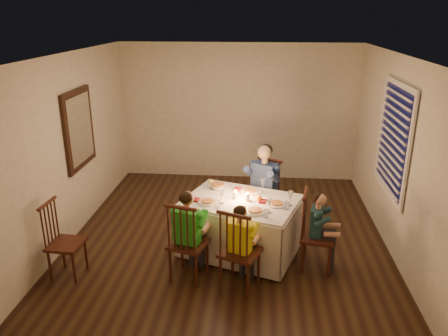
# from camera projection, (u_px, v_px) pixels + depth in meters

# --- Properties ---
(ground) EXTENTS (5.00, 5.00, 0.00)m
(ground) POSITION_uv_depth(u_px,v_px,m) (228.00, 236.00, 6.43)
(ground) COLOR black
(ground) RESTS_ON ground
(wall_left) EXTENTS (0.02, 5.00, 2.60)m
(wall_left) POSITION_uv_depth(u_px,v_px,m) (70.00, 148.00, 6.17)
(wall_left) COLOR beige
(wall_left) RESTS_ON ground
(wall_right) EXTENTS (0.02, 5.00, 2.60)m
(wall_right) POSITION_uv_depth(u_px,v_px,m) (396.00, 156.00, 5.81)
(wall_right) COLOR beige
(wall_right) RESTS_ON ground
(wall_back) EXTENTS (4.50, 0.02, 2.60)m
(wall_back) POSITION_uv_depth(u_px,v_px,m) (238.00, 113.00, 8.33)
(wall_back) COLOR beige
(wall_back) RESTS_ON ground
(ceiling) EXTENTS (5.00, 5.00, 0.00)m
(ceiling) POSITION_uv_depth(u_px,v_px,m) (229.00, 55.00, 5.55)
(ceiling) COLOR white
(ceiling) RESTS_ON wall_back
(dining_table) EXTENTS (1.75, 1.49, 0.74)m
(dining_table) POSITION_uv_depth(u_px,v_px,m) (241.00, 215.00, 5.85)
(dining_table) COLOR silver
(dining_table) RESTS_ON ground
(chair_adult) EXTENTS (0.57, 0.57, 1.05)m
(chair_adult) POSITION_uv_depth(u_px,v_px,m) (262.00, 226.00, 6.74)
(chair_adult) COLOR #32140D
(chair_adult) RESTS_ON ground
(chair_near_left) EXTENTS (0.53, 0.51, 1.05)m
(chair_near_left) POSITION_uv_depth(u_px,v_px,m) (189.00, 277.00, 5.45)
(chair_near_left) COLOR #32140D
(chair_near_left) RESTS_ON ground
(chair_near_right) EXTENTS (0.55, 0.54, 1.05)m
(chair_near_right) POSITION_uv_depth(u_px,v_px,m) (240.00, 286.00, 5.26)
(chair_near_right) COLOR #32140D
(chair_near_right) RESTS_ON ground
(chair_end) EXTENTS (0.48, 0.50, 1.05)m
(chair_end) POSITION_uv_depth(u_px,v_px,m) (315.00, 268.00, 5.62)
(chair_end) COLOR #32140D
(chair_end) RESTS_ON ground
(chair_extra) EXTENTS (0.41, 0.43, 0.99)m
(chair_extra) POSITION_uv_depth(u_px,v_px,m) (70.00, 275.00, 5.48)
(chair_extra) COLOR #32140D
(chair_extra) RESTS_ON ground
(adult) EXTENTS (0.64, 0.62, 1.30)m
(adult) POSITION_uv_depth(u_px,v_px,m) (262.00, 226.00, 6.74)
(adult) COLOR #334B80
(adult) RESTS_ON ground
(child_green) EXTENTS (0.49, 0.47, 1.16)m
(child_green) POSITION_uv_depth(u_px,v_px,m) (189.00, 277.00, 5.45)
(child_green) COLOR green
(child_green) RESTS_ON ground
(child_yellow) EXTENTS (0.45, 0.43, 1.07)m
(child_yellow) POSITION_uv_depth(u_px,v_px,m) (240.00, 286.00, 5.26)
(child_yellow) COLOR yellow
(child_yellow) RESTS_ON ground
(child_teal) EXTENTS (0.37, 0.39, 1.05)m
(child_teal) POSITION_uv_depth(u_px,v_px,m) (315.00, 268.00, 5.62)
(child_teal) COLOR #1A3941
(child_teal) RESTS_ON ground
(setting_adult) EXTENTS (0.33, 0.33, 0.02)m
(setting_adult) POSITION_uv_depth(u_px,v_px,m) (250.00, 191.00, 6.02)
(setting_adult) COLOR white
(setting_adult) RESTS_ON dining_table
(setting_green) EXTENTS (0.33, 0.33, 0.02)m
(setting_green) POSITION_uv_depth(u_px,v_px,m) (208.00, 202.00, 5.67)
(setting_green) COLOR white
(setting_green) RESTS_ON dining_table
(setting_yellow) EXTENTS (0.33, 0.33, 0.02)m
(setting_yellow) POSITION_uv_depth(u_px,v_px,m) (255.00, 211.00, 5.42)
(setting_yellow) COLOR white
(setting_yellow) RESTS_ON dining_table
(setting_teal) EXTENTS (0.33, 0.33, 0.02)m
(setting_teal) POSITION_uv_depth(u_px,v_px,m) (276.00, 204.00, 5.62)
(setting_teal) COLOR white
(setting_teal) RESTS_ON dining_table
(candle_left) EXTENTS (0.06, 0.06, 0.10)m
(candle_left) POSITION_uv_depth(u_px,v_px,m) (235.00, 195.00, 5.79)
(candle_left) COLOR silver
(candle_left) RESTS_ON dining_table
(candle_right) EXTENTS (0.06, 0.06, 0.10)m
(candle_right) POSITION_uv_depth(u_px,v_px,m) (248.00, 197.00, 5.72)
(candle_right) COLOR silver
(candle_right) RESTS_ON dining_table
(squash) EXTENTS (0.09, 0.09, 0.09)m
(squash) POSITION_uv_depth(u_px,v_px,m) (211.00, 182.00, 6.25)
(squash) COLOR yellow
(squash) RESTS_ON dining_table
(orange_fruit) EXTENTS (0.08, 0.08, 0.08)m
(orange_fruit) POSITION_uv_depth(u_px,v_px,m) (259.00, 198.00, 5.72)
(orange_fruit) COLOR orange
(orange_fruit) RESTS_ON dining_table
(serving_bowl) EXTENTS (0.34, 0.34, 0.06)m
(serving_bowl) POSITION_uv_depth(u_px,v_px,m) (218.00, 187.00, 6.13)
(serving_bowl) COLOR white
(serving_bowl) RESTS_ON dining_table
(wall_mirror) EXTENTS (0.06, 0.95, 1.15)m
(wall_mirror) POSITION_uv_depth(u_px,v_px,m) (79.00, 129.00, 6.38)
(wall_mirror) COLOR black
(wall_mirror) RESTS_ON wall_left
(window_blinds) EXTENTS (0.07, 1.34, 1.54)m
(window_blinds) POSITION_uv_depth(u_px,v_px,m) (393.00, 140.00, 5.84)
(window_blinds) COLOR black
(window_blinds) RESTS_ON wall_right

